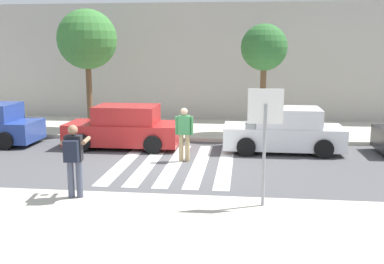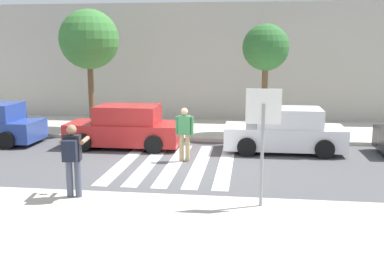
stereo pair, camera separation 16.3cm
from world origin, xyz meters
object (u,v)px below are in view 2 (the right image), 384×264
object	(u,v)px
parked_car_red	(125,128)
stop_sign	(263,121)
parked_car_white	(285,131)
photographer_with_backpack	(72,155)
pedestrian_crossing	(185,131)
street_tree_center	(266,49)
street_tree_west	(89,40)

from	to	relation	value
parked_car_red	stop_sign	bearing A→B (deg)	-51.56
parked_car_red	parked_car_white	size ratio (longest dim) A/B	1.00
photographer_with_backpack	parked_car_red	xyz separation A→B (m)	(-0.44, 6.01, -0.44)
photographer_with_backpack	parked_car_red	bearing A→B (deg)	94.20
photographer_with_backpack	pedestrian_crossing	size ratio (longest dim) A/B	1.00
pedestrian_crossing	photographer_with_backpack	bearing A→B (deg)	-115.27
stop_sign	street_tree_center	xyz separation A→B (m)	(0.29, 8.68, 1.53)
stop_sign	street_tree_west	bearing A→B (deg)	128.68
street_tree_center	photographer_with_backpack	bearing A→B (deg)	-118.06
pedestrian_crossing	parked_car_red	distance (m)	3.03
pedestrian_crossing	parked_car_white	bearing A→B (deg)	28.26
photographer_with_backpack	pedestrian_crossing	xyz separation A→B (m)	(2.00, 4.24, -0.19)
pedestrian_crossing	street_tree_center	size ratio (longest dim) A/B	0.39
stop_sign	parked_car_red	distance (m)	7.80
stop_sign	pedestrian_crossing	size ratio (longest dim) A/B	1.51
stop_sign	parked_car_white	xyz separation A→B (m)	(0.95, 6.02, -1.31)
photographer_with_backpack	stop_sign	bearing A→B (deg)	-0.16
street_tree_west	parked_car_white	bearing A→B (deg)	-19.02
street_tree_west	street_tree_center	bearing A→B (deg)	-0.64
street_tree_center	parked_car_white	bearing A→B (deg)	-75.96
parked_car_red	street_tree_west	bearing A→B (deg)	129.20
stop_sign	parked_car_red	size ratio (longest dim) A/B	0.63
street_tree_west	street_tree_center	xyz separation A→B (m)	(7.30, -0.08, -0.35)
pedestrian_crossing	street_tree_west	distance (m)	7.14
pedestrian_crossing	street_tree_west	bearing A→B (deg)	136.06
pedestrian_crossing	parked_car_white	distance (m)	3.74
parked_car_white	stop_sign	bearing A→B (deg)	-98.99
street_tree_west	photographer_with_backpack	bearing A→B (deg)	-72.97
pedestrian_crossing	street_tree_center	distance (m)	5.76
stop_sign	parked_car_white	distance (m)	6.23
stop_sign	street_tree_west	world-z (taller)	street_tree_west
street_tree_center	parked_car_red	bearing A→B (deg)	-152.24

